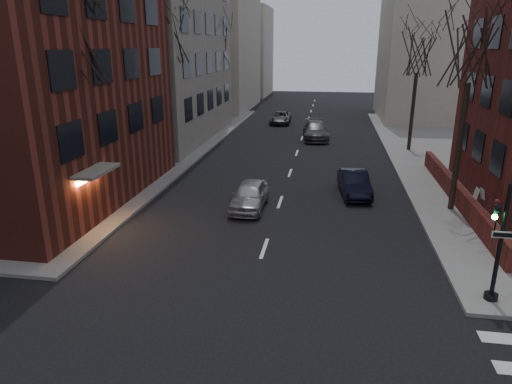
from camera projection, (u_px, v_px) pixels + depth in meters
low_wall_right at (457, 194)px, 24.11m from camera, size 0.35×16.00×1.00m
building_distant_la at (198, 38)px, 59.05m from camera, size 14.00×16.00×18.00m
building_distant_ra at (449, 46)px, 50.09m from camera, size 14.00×14.00×16.00m
building_distant_lb at (239, 52)px, 75.33m from camera, size 10.00×12.00×14.00m
traffic_signal at (497, 250)px, 14.54m from camera, size 0.76×0.44×4.00m
tree_left_a at (71, 37)px, 19.77m from camera, size 4.18×4.18×10.26m
tree_left_b at (166, 33)px, 30.90m from camera, size 4.40×4.40×10.80m
tree_left_c at (217, 46)px, 44.32m from camera, size 3.96×3.96×9.72m
tree_right_a at (473, 48)px, 20.98m from camera, size 3.96×3.96×9.72m
tree_right_b at (419, 53)px, 34.26m from camera, size 3.74×3.74×9.18m
streetlamp_near at (158, 110)px, 28.50m from camera, size 0.36×0.36×6.28m
streetlamp_far at (228, 84)px, 47.28m from camera, size 0.36×0.36×6.28m
parked_sedan at (354, 183)px, 25.78m from camera, size 1.92×4.30×1.37m
car_lane_silver at (249, 195)px, 23.68m from camera, size 1.69×4.12×1.40m
car_lane_gray at (316, 131)px, 41.02m from camera, size 2.66×5.56×1.56m
car_lane_far at (281, 118)px, 49.32m from camera, size 2.24×4.65×1.28m
sandwich_board at (479, 197)px, 23.62m from camera, size 0.45×0.61×0.96m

